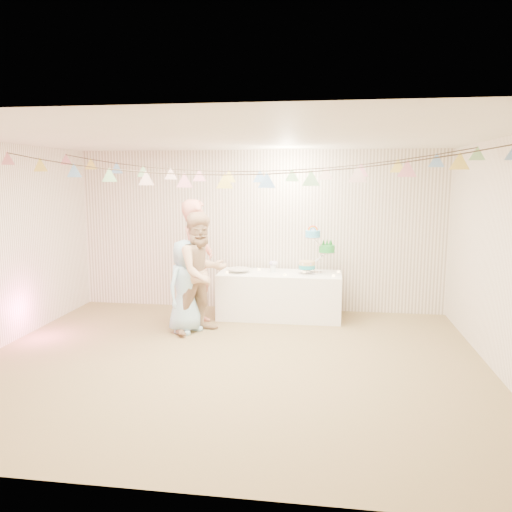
# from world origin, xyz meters

# --- Properties ---
(floor) EXTENTS (6.00, 6.00, 0.00)m
(floor) POSITION_xyz_m (0.00, 0.00, 0.00)
(floor) COLOR olive
(floor) RESTS_ON ground
(ceiling) EXTENTS (6.00, 6.00, 0.00)m
(ceiling) POSITION_xyz_m (0.00, 0.00, 2.60)
(ceiling) COLOR silver
(ceiling) RESTS_ON ground
(back_wall) EXTENTS (6.00, 6.00, 0.00)m
(back_wall) POSITION_xyz_m (0.00, 2.50, 1.30)
(back_wall) COLOR white
(back_wall) RESTS_ON ground
(front_wall) EXTENTS (6.00, 6.00, 0.00)m
(front_wall) POSITION_xyz_m (0.00, -2.50, 1.30)
(front_wall) COLOR white
(front_wall) RESTS_ON ground
(right_wall) EXTENTS (5.00, 5.00, 0.00)m
(right_wall) POSITION_xyz_m (3.00, 0.00, 1.30)
(right_wall) COLOR white
(right_wall) RESTS_ON ground
(table) EXTENTS (1.88, 0.75, 0.71)m
(table) POSITION_xyz_m (0.40, 2.00, 0.35)
(table) COLOR white
(table) RESTS_ON floor
(cake_stand) EXTENTS (0.61, 0.36, 0.68)m
(cake_stand) POSITION_xyz_m (0.95, 2.05, 1.09)
(cake_stand) COLOR silver
(cake_stand) RESTS_ON table
(cake_bottom) EXTENTS (0.31, 0.31, 0.15)m
(cake_bottom) POSITION_xyz_m (0.80, 1.99, 0.84)
(cake_bottom) COLOR teal
(cake_bottom) RESTS_ON cake_stand
(cake_middle) EXTENTS (0.27, 0.27, 0.22)m
(cake_middle) POSITION_xyz_m (1.13, 2.14, 1.11)
(cake_middle) COLOR green
(cake_middle) RESTS_ON cake_stand
(cake_top_tier) EXTENTS (0.25, 0.25, 0.19)m
(cake_top_tier) POSITION_xyz_m (0.89, 2.02, 1.38)
(cake_top_tier) COLOR #4CBCF0
(cake_top_tier) RESTS_ON cake_stand
(platter) EXTENTS (0.35, 0.35, 0.02)m
(platter) POSITION_xyz_m (-0.24, 1.95, 0.76)
(platter) COLOR white
(platter) RESTS_ON table
(posy) EXTENTS (0.16, 0.16, 0.18)m
(posy) POSITION_xyz_m (0.29, 2.05, 0.84)
(posy) COLOR white
(posy) RESTS_ON table
(person_adult_a) EXTENTS (0.48, 0.70, 1.85)m
(person_adult_a) POSITION_xyz_m (-0.76, 1.47, 0.93)
(person_adult_a) COLOR tan
(person_adult_a) RESTS_ON floor
(person_adult_b) EXTENTS (1.02, 1.04, 1.69)m
(person_adult_b) POSITION_xyz_m (-0.60, 1.10, 0.85)
(person_adult_b) COLOR tan
(person_adult_b) RESTS_ON floor
(person_child) EXTENTS (0.68, 0.76, 1.31)m
(person_child) POSITION_xyz_m (-0.83, 1.08, 0.66)
(person_child) COLOR #9BC6DB
(person_child) RESTS_ON floor
(bunting_back) EXTENTS (5.60, 1.10, 0.40)m
(bunting_back) POSITION_xyz_m (0.00, 1.10, 2.35)
(bunting_back) COLOR pink
(bunting_back) RESTS_ON ceiling
(bunting_front) EXTENTS (5.60, 0.90, 0.36)m
(bunting_front) POSITION_xyz_m (0.00, -0.20, 2.32)
(bunting_front) COLOR #72A5E5
(bunting_front) RESTS_ON ceiling
(tealight_0) EXTENTS (0.04, 0.04, 0.03)m
(tealight_0) POSITION_xyz_m (-0.40, 1.85, 0.72)
(tealight_0) COLOR #FFD88C
(tealight_0) RESTS_ON table
(tealight_1) EXTENTS (0.04, 0.04, 0.03)m
(tealight_1) POSITION_xyz_m (0.05, 2.18, 0.72)
(tealight_1) COLOR #FFD88C
(tealight_1) RESTS_ON table
(tealight_2) EXTENTS (0.04, 0.04, 0.03)m
(tealight_2) POSITION_xyz_m (0.50, 1.78, 0.72)
(tealight_2) COLOR #FFD88C
(tealight_2) RESTS_ON table
(tealight_3) EXTENTS (0.04, 0.04, 0.03)m
(tealight_3) POSITION_xyz_m (0.75, 2.22, 0.72)
(tealight_3) COLOR #FFD88C
(tealight_3) RESTS_ON table
(tealight_4) EXTENTS (0.04, 0.04, 0.03)m
(tealight_4) POSITION_xyz_m (1.22, 1.82, 0.72)
(tealight_4) COLOR #FFD88C
(tealight_4) RESTS_ON table
(tealight_5) EXTENTS (0.04, 0.04, 0.03)m
(tealight_5) POSITION_xyz_m (1.30, 2.15, 0.72)
(tealight_5) COLOR #FFD88C
(tealight_5) RESTS_ON table
(tealight_6) EXTENTS (0.04, 0.04, 0.03)m
(tealight_6) POSITION_xyz_m (0.78, 2.07, 0.72)
(tealight_6) COLOR #FFD88C
(tealight_6) RESTS_ON table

